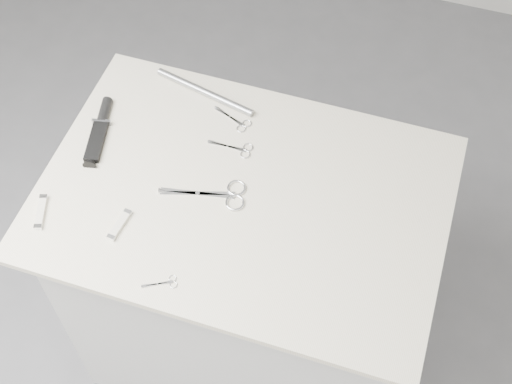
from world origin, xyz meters
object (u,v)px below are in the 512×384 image
(metal_rail, at_px, (205,92))
(plinth, at_px, (245,283))
(tiny_scissors, at_px, (165,283))
(embroidery_scissors_a, at_px, (238,149))
(embroidery_scissors_b, at_px, (238,122))
(large_shears, at_px, (222,195))
(pocket_knife_a, at_px, (120,225))
(pocket_knife_b, at_px, (41,212))
(sheathed_knife, at_px, (100,128))

(metal_rail, bearing_deg, plinth, -54.07)
(tiny_scissors, bearing_deg, embroidery_scissors_a, 57.40)
(plinth, height_order, embroidery_scissors_a, embroidery_scissors_a)
(embroidery_scissors_b, bearing_deg, large_shears, -58.51)
(pocket_knife_a, bearing_deg, plinth, -48.51)
(large_shears, height_order, pocket_knife_b, pocket_knife_b)
(sheathed_knife, bearing_deg, embroidery_scissors_a, -95.15)
(tiny_scissors, bearing_deg, metal_rail, 73.34)
(embroidery_scissors_a, distance_m, metal_rail, 0.21)
(large_shears, distance_m, sheathed_knife, 0.39)
(plinth, bearing_deg, sheathed_knife, 169.01)
(embroidery_scissors_a, bearing_deg, tiny_scissors, -95.49)
(pocket_knife_a, distance_m, pocket_knife_b, 0.20)
(sheathed_knife, relative_size, metal_rail, 0.70)
(embroidery_scissors_a, height_order, pocket_knife_a, pocket_knife_a)
(embroidery_scissors_a, xyz_separation_m, sheathed_knife, (-0.36, -0.05, 0.01))
(embroidery_scissors_a, relative_size, metal_rail, 0.39)
(plinth, distance_m, pocket_knife_b, 0.68)
(plinth, relative_size, tiny_scissors, 11.48)
(sheathed_knife, relative_size, pocket_knife_b, 2.13)
(plinth, bearing_deg, embroidery_scissors_a, 113.74)
(embroidery_scissors_b, xyz_separation_m, metal_rail, (-0.12, 0.07, 0.01))
(pocket_knife_b, relative_size, metal_rail, 0.33)
(embroidery_scissors_b, relative_size, metal_rail, 0.38)
(plinth, xyz_separation_m, metal_rail, (-0.20, 0.28, 0.48))
(plinth, height_order, large_shears, large_shears)
(tiny_scissors, bearing_deg, large_shears, 52.99)
(embroidery_scissors_b, height_order, metal_rail, metal_rail)
(tiny_scissors, height_order, metal_rail, metal_rail)
(large_shears, xyz_separation_m, metal_rail, (-0.16, 0.30, 0.01))
(pocket_knife_a, bearing_deg, large_shears, -45.31)
(sheathed_knife, bearing_deg, embroidery_scissors_b, -80.96)
(large_shears, bearing_deg, pocket_knife_b, -168.96)
(plinth, xyz_separation_m, pocket_knife_a, (-0.25, -0.18, 0.48))
(large_shears, bearing_deg, pocket_knife_a, -155.62)
(sheathed_knife, bearing_deg, pocket_knife_b, 162.19)
(plinth, xyz_separation_m, tiny_scissors, (-0.09, -0.28, 0.47))
(tiny_scissors, height_order, pocket_knife_a, pocket_knife_a)
(plinth, xyz_separation_m, embroidery_scissors_b, (-0.09, 0.22, 0.47))
(embroidery_scissors_b, bearing_deg, sheathed_knife, -136.19)
(large_shears, xyz_separation_m, embroidery_scissors_a, (-0.01, 0.15, -0.00))
(large_shears, distance_m, embroidery_scissors_a, 0.15)
(pocket_knife_a, height_order, metal_rail, metal_rail)
(tiny_scissors, relative_size, sheathed_knife, 0.37)
(large_shears, distance_m, pocket_knife_a, 0.26)
(tiny_scissors, distance_m, pocket_knife_b, 0.36)
(plinth, height_order, metal_rail, metal_rail)
(embroidery_scissors_b, distance_m, metal_rail, 0.13)
(large_shears, relative_size, sheathed_knife, 1.02)
(pocket_knife_a, bearing_deg, sheathed_knife, 40.00)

